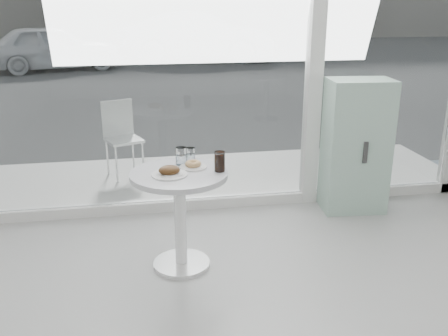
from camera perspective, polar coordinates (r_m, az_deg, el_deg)
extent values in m
cube|color=white|center=(4.99, -0.35, -3.83)|extent=(5.00, 0.12, 0.10)
cube|color=white|center=(4.86, 10.40, 12.95)|extent=(0.14, 0.14, 3.00)
cube|color=white|center=(4.58, -10.19, 11.35)|extent=(3.21, 0.02, 2.60)
cube|color=white|center=(5.19, 18.56, 11.55)|extent=(1.41, 0.02, 2.60)
cylinder|color=white|center=(3.97, -4.86, -10.81)|extent=(0.44, 0.44, 0.03)
cylinder|color=white|center=(3.80, -5.01, -6.15)|extent=(0.09, 0.09, 0.70)
cylinder|color=silver|center=(3.66, -5.18, -0.75)|extent=(0.72, 0.72, 0.04)
cube|color=silver|center=(5.74, -1.70, -1.03)|extent=(5.60, 1.60, 0.05)
cube|color=#373737|center=(17.67, -7.67, 12.24)|extent=(40.00, 24.00, 0.00)
cube|color=#86AB99|center=(4.91, 14.84, 2.41)|extent=(0.62, 0.44, 1.27)
cube|color=#333333|center=(4.74, 15.86, 1.71)|extent=(0.04, 0.02, 0.20)
cylinder|color=white|center=(5.58, -12.19, 0.45)|extent=(0.02, 0.02, 0.41)
cylinder|color=white|center=(5.67, -9.24, 0.96)|extent=(0.02, 0.02, 0.41)
cylinder|color=white|center=(5.86, -13.18, 1.27)|extent=(0.02, 0.02, 0.41)
cylinder|color=white|center=(5.95, -10.35, 1.74)|extent=(0.02, 0.02, 0.41)
cube|color=white|center=(5.70, -11.38, 3.17)|extent=(0.47, 0.47, 0.03)
cube|color=white|center=(5.81, -12.10, 5.63)|extent=(0.35, 0.15, 0.41)
imported|color=white|center=(15.42, -19.05, 12.88)|extent=(4.05, 2.53, 1.29)
imported|color=#999BA0|center=(16.87, -2.75, 14.78)|extent=(5.03, 2.54, 1.58)
cylinder|color=silver|center=(3.59, -6.25, -0.75)|extent=(0.26, 0.26, 0.01)
cube|color=white|center=(3.58, -5.93, -0.64)|extent=(0.14, 0.13, 0.00)
ellipsoid|color=#39210F|center=(3.58, -6.27, -0.24)|extent=(0.15, 0.12, 0.07)
ellipsoid|color=#39210F|center=(3.60, -5.74, -0.18)|extent=(0.08, 0.07, 0.04)
cylinder|color=silver|center=(3.74, -3.54, 0.12)|extent=(0.20, 0.20, 0.01)
torus|color=#A7784C|center=(3.73, -3.55, 0.50)|extent=(0.12, 0.12, 0.04)
cylinder|color=white|center=(3.80, -4.93, 1.39)|extent=(0.08, 0.08, 0.13)
cylinder|color=white|center=(3.81, -4.92, 0.99)|extent=(0.07, 0.07, 0.07)
cylinder|color=white|center=(3.88, -3.82, 1.56)|extent=(0.07, 0.07, 0.11)
cylinder|color=white|center=(3.89, -3.81, 1.25)|extent=(0.05, 0.05, 0.06)
cylinder|color=white|center=(3.63, -0.50, 0.75)|extent=(0.08, 0.08, 0.15)
cylinder|color=black|center=(3.64, -0.50, 0.65)|extent=(0.07, 0.07, 0.13)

